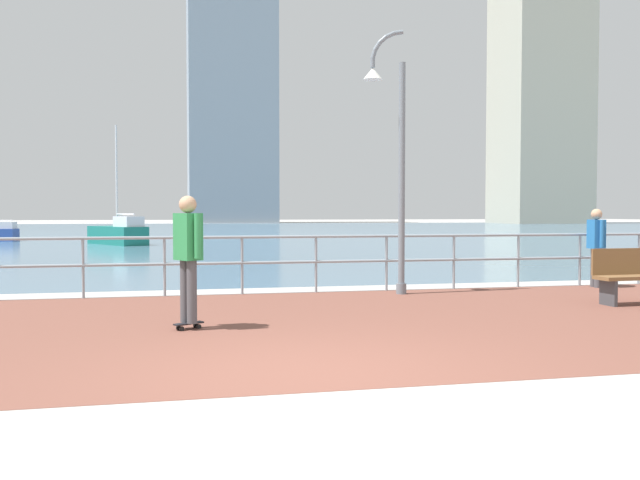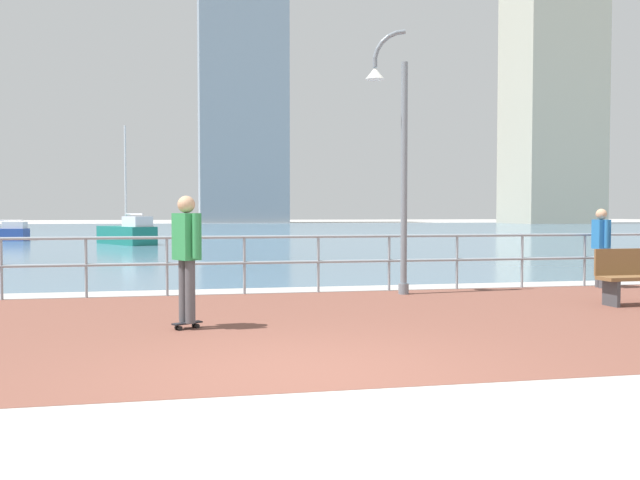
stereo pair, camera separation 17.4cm
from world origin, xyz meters
TOP-DOWN VIEW (x-y plane):
  - ground at (0.00, 40.00)m, footprint 220.00×220.00m
  - brick_paving at (0.00, 2.89)m, footprint 28.00×7.07m
  - harbor_water at (0.00, 51.43)m, footprint 180.00×88.00m
  - waterfront_railing at (-0.00, 6.43)m, footprint 25.25×0.06m
  - lamppost at (2.72, 5.86)m, footprint 0.81×0.39m
  - skateboarder at (-1.08, 2.75)m, footprint 0.40×0.52m
  - bystander at (7.13, 6.08)m, footprint 0.28×0.56m
  - sailboat_teal at (-10.76, 33.39)m, footprint 3.24×1.49m
  - sailboat_white at (-3.67, 27.79)m, footprint 3.08×4.17m
  - tower_steel at (52.16, 85.31)m, footprint 11.93×10.58m
  - tower_glass at (8.42, 101.51)m, footprint 13.39×10.91m

SIDE VIEW (x-z plane):
  - ground at x=0.00m, z-range 0.00..0.00m
  - harbor_water at x=0.00m, z-range 0.00..0.00m
  - brick_paving at x=0.00m, z-range 0.00..0.01m
  - sailboat_teal at x=-10.76m, z-range -1.77..2.61m
  - sailboat_white at x=-3.67m, z-range -2.31..3.40m
  - waterfront_railing at x=0.00m, z-range 0.21..1.30m
  - bystander at x=7.13m, z-range 0.14..1.73m
  - skateboarder at x=-1.08m, z-range 0.18..1.91m
  - lamppost at x=2.72m, z-range 0.26..5.12m
  - tower_steel at x=52.16m, z-range -0.83..42.25m
  - tower_glass at x=8.42m, z-range -0.83..42.67m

